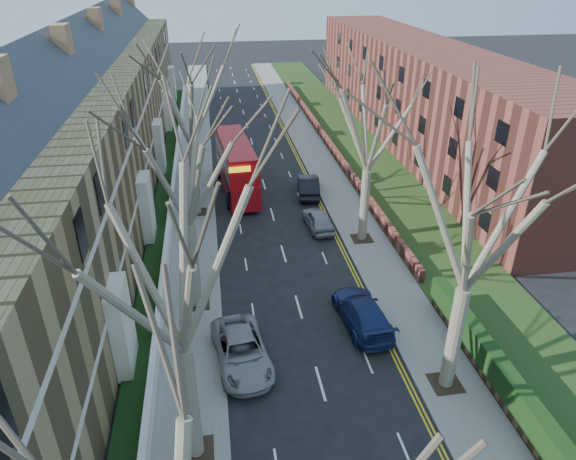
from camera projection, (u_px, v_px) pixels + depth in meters
name	position (u px, v px, depth m)	size (l,w,h in m)	color
pavement_left	(195.00, 163.00, 49.25)	(3.00, 102.00, 0.12)	slate
pavement_right	(317.00, 157.00, 50.86)	(3.00, 102.00, 0.12)	slate
terrace_left	(85.00, 138.00, 38.68)	(9.70, 78.00, 13.60)	olive
flats_right	(418.00, 93.00, 53.56)	(13.97, 54.00, 10.00)	brown
front_wall_left	(173.00, 192.00, 41.79)	(0.30, 78.00, 1.00)	white
grass_verge_right	(361.00, 154.00, 51.41)	(6.00, 102.00, 0.06)	#203714
tree_left_mid	(171.00, 247.00, 16.04)	(10.50, 10.50, 14.71)	#695E4B
tree_left_far	(182.00, 151.00, 24.91)	(10.15, 10.15, 14.22)	#695E4B
tree_left_dist	(186.00, 89.00, 35.23)	(10.50, 10.50, 14.71)	#695E4B
tree_right_mid	(482.00, 198.00, 19.31)	(10.50, 10.50, 14.71)	#695E4B
tree_right_far	(372.00, 110.00, 31.67)	(10.15, 10.15, 14.22)	#695E4B
double_decker_bus	(237.00, 168.00, 42.62)	(3.18, 10.25, 4.26)	#A00B10
car_left_far	(242.00, 351.00, 24.79)	(2.44, 5.28, 1.47)	gray
car_right_near	(362.00, 312.00, 27.43)	(2.16, 5.32, 1.54)	navy
car_right_mid	(318.00, 219.00, 37.30)	(1.66, 4.13, 1.41)	gray
car_right_far	(308.00, 186.00, 42.61)	(1.67, 4.78, 1.58)	black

